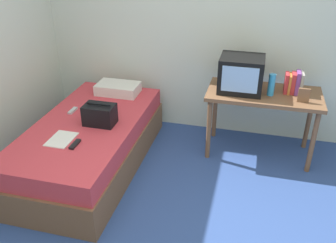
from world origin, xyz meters
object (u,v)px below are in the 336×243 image
picture_frame (304,95)px  remote_silver (73,111)px  bed (90,144)px  magazine (61,139)px  pillow (118,89)px  water_bottle (271,85)px  desk (263,100)px  handbag (100,115)px  tv (241,74)px  book_row (294,83)px  remote_dark (75,144)px

picture_frame → remote_silver: 2.34m
bed → magazine: size_ratio=6.90×
picture_frame → pillow: picture_frame is taller
remote_silver → magazine: bearing=-72.8°
water_bottle → picture_frame: water_bottle is taller
desk → handbag: bearing=-155.6°
water_bottle → desk: bearing=135.4°
tv → bed: bearing=-154.6°
tv → remote_silver: (-1.68, -0.51, -0.38)m
desk → remote_silver: size_ratio=8.06×
picture_frame → water_bottle: bearing=163.4°
bed → magazine: bearing=-101.2°
book_row → remote_silver: size_ratio=1.61×
tv → remote_dark: (-1.34, -1.12, -0.38)m
picture_frame → magazine: size_ratio=0.49×
book_row → magazine: book_row is taller
magazine → remote_dark: remote_dark is taller
picture_frame → handbag: picture_frame is taller
remote_silver → remote_dark: bearing=-61.0°
bed → handbag: 0.39m
picture_frame → magazine: bearing=-156.6°
book_row → remote_dark: (-1.87, -1.19, -0.31)m
tv → handbag: bearing=-151.9°
pillow → remote_dark: size_ratio=3.09×
bed → picture_frame: 2.19m
tv → water_bottle: size_ratio=1.98×
desk → tv: bearing=-177.6°
magazine → handbag: bearing=59.1°
bed → picture_frame: size_ratio=14.19×
book_row → handbag: bearing=-157.3°
water_bottle → book_row: (0.22, 0.12, -0.00)m
pillow → magazine: bearing=-96.1°
bed → handbag: bearing=-2.2°
tv → book_row: bearing=7.6°
tv → book_row: size_ratio=1.90×
desk → pillow: (-1.64, 0.05, -0.06)m
pillow → handbag: bearing=-82.1°
remote_dark → book_row: bearing=32.4°
book_row → picture_frame: 0.23m
tv → remote_dark: tv is taller
magazine → desk: bearing=31.3°
book_row → water_bottle: bearing=-152.0°
water_bottle → remote_dark: (-1.65, -1.07, -0.31)m
book_row → remote_silver: bearing=-165.3°
picture_frame → remote_silver: bearing=-170.8°
bed → desk: desk is taller
water_bottle → handbag: water_bottle is taller
water_bottle → pillow: size_ratio=0.46×
bed → tv: tv is taller
handbag → remote_dark: size_ratio=1.92×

